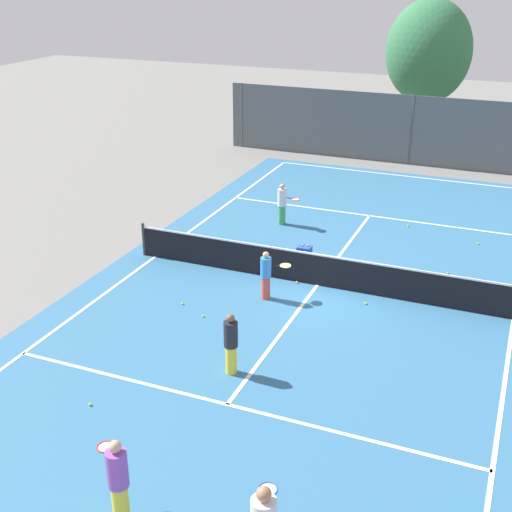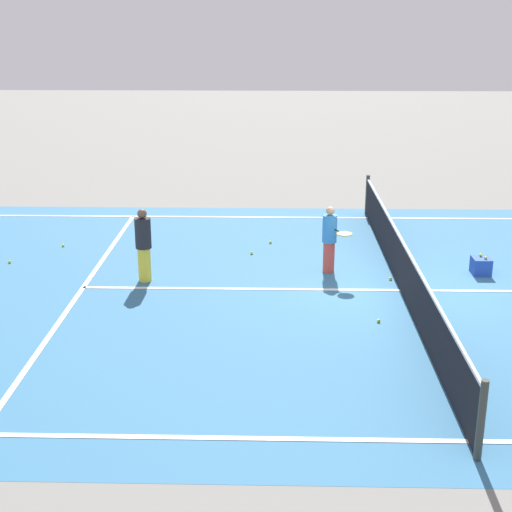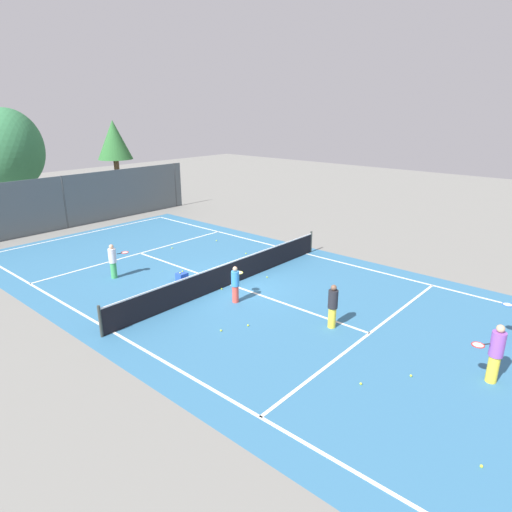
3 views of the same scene
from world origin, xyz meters
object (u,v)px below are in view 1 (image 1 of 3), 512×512
object	(u,v)px
player_3	(231,343)
tennis_ball_8	(182,304)
player_1	(266,274)
ball_crate	(304,251)
tennis_ball_7	(408,226)
tennis_ball_6	(478,244)
player_2	(118,481)
tennis_ball_11	(297,282)
tennis_ball_0	(117,442)
tennis_ball_3	(90,404)
tennis_ball_4	(448,273)
tennis_ball_2	(366,303)
tennis_ball_10	(203,316)
player_0	(282,204)

from	to	relation	value
player_3	tennis_ball_8	xyz separation A→B (m)	(-2.67, 2.58, -0.75)
player_1	ball_crate	distance (m)	3.27
tennis_ball_7	tennis_ball_6	bearing A→B (deg)	-16.67
player_2	tennis_ball_11	world-z (taller)	player_2
player_1	tennis_ball_0	bearing A→B (deg)	-93.26
player_1	tennis_ball_7	size ratio (longest dim) A/B	21.76
ball_crate	player_3	bearing A→B (deg)	-85.15
player_2	tennis_ball_3	distance (m)	3.63
player_3	player_2	bearing A→B (deg)	-88.24
player_1	tennis_ball_4	bearing A→B (deg)	38.67
player_1	ball_crate	xyz separation A→B (m)	(0.05, 3.22, -0.56)
tennis_ball_7	ball_crate	bearing A→B (deg)	-123.35
player_3	tennis_ball_8	distance (m)	3.79
tennis_ball_4	tennis_ball_11	size ratio (longest dim) A/B	1.00
tennis_ball_4	tennis_ball_0	bearing A→B (deg)	-114.85
tennis_ball_0	tennis_ball_3	distance (m)	1.51
player_1	tennis_ball_0	distance (m)	7.10
tennis_ball_2	tennis_ball_10	world-z (taller)	same
player_2	tennis_ball_4	world-z (taller)	player_2
tennis_ball_0	tennis_ball_11	xyz separation A→B (m)	(0.88, 8.30, 0.00)
tennis_ball_10	tennis_ball_11	world-z (taller)	same
player_0	player_3	xyz separation A→B (m)	(2.30, -9.56, -0.00)
player_3	tennis_ball_4	xyz separation A→B (m)	(3.90, 7.49, -0.75)
player_3	ball_crate	xyz separation A→B (m)	(-0.60, 7.07, -0.60)
tennis_ball_3	tennis_ball_8	size ratio (longest dim) A/B	1.00
tennis_ball_7	tennis_ball_11	distance (m)	6.31
tennis_ball_8	player_1	bearing A→B (deg)	32.04
tennis_ball_0	tennis_ball_6	distance (m)	14.57
player_1	player_2	bearing A→B (deg)	-84.78
player_2	tennis_ball_6	distance (m)	15.80
tennis_ball_8	tennis_ball_2	bearing A→B (deg)	22.63
player_1	tennis_ball_3	world-z (taller)	player_1
tennis_ball_8	tennis_ball_10	bearing A→B (deg)	-26.39
ball_crate	tennis_ball_8	xyz separation A→B (m)	(-2.07, -4.48, -0.15)
player_1	tennis_ball_7	world-z (taller)	player_1
tennis_ball_6	tennis_ball_8	distance (m)	10.52
player_0	ball_crate	size ratio (longest dim) A/B	3.55
tennis_ball_11	tennis_ball_3	bearing A→B (deg)	-105.94
ball_crate	tennis_ball_6	distance (m)	6.03
player_1	tennis_ball_2	bearing A→B (deg)	14.63
tennis_ball_7	player_2	bearing A→B (deg)	-96.63
player_0	tennis_ball_3	xyz separation A→B (m)	(0.00, -11.90, -0.75)
player_0	tennis_ball_8	bearing A→B (deg)	-93.07
ball_crate	player_2	bearing A→B (deg)	-86.41
tennis_ball_2	tennis_ball_4	size ratio (longest dim) A/B	1.00
tennis_ball_7	tennis_ball_3	bearing A→B (deg)	-107.81
ball_crate	tennis_ball_11	world-z (taller)	ball_crate
player_3	tennis_ball_3	size ratio (longest dim) A/B	23.28
tennis_ball_0	tennis_ball_4	distance (m)	11.78
player_0	player_1	size ratio (longest dim) A/B	1.06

